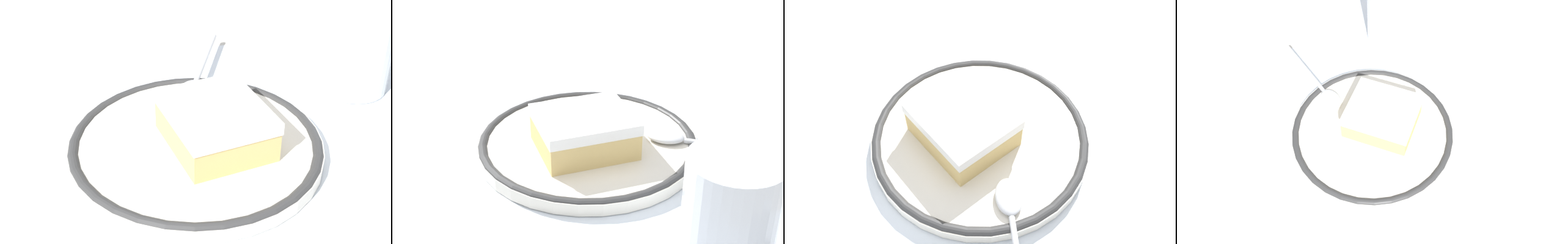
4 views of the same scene
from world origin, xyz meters
The scene contains 5 objects.
ground_plane centered at (0.00, 0.00, 0.00)m, with size 2.40×2.40×0.00m, color #B7B2A8.
placemat centered at (0.00, 0.00, 0.00)m, with size 0.55×0.40×0.00m, color silver.
plate centered at (0.02, -0.01, 0.01)m, with size 0.22×0.22×0.01m.
cake_slice centered at (0.00, 0.00, 0.03)m, with size 0.09×0.10×0.04m.
spoon centered at (0.00, -0.10, 0.02)m, with size 0.07×0.14×0.01m.
Camera 3 is at (-0.10, -0.23, 0.35)m, focal length 38.13 mm.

